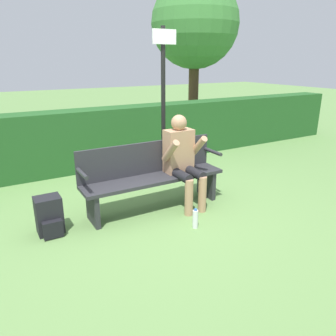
% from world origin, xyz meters
% --- Properties ---
extents(ground_plane, '(40.00, 40.00, 0.00)m').
position_xyz_m(ground_plane, '(0.00, 0.00, 0.00)').
color(ground_plane, '#668E4C').
extents(hedge_back, '(12.00, 0.53, 1.10)m').
position_xyz_m(hedge_back, '(0.00, 2.19, 0.55)').
color(hedge_back, '#235623').
rests_on(hedge_back, ground).
extents(park_bench, '(1.97, 0.43, 0.90)m').
position_xyz_m(park_bench, '(0.00, 0.07, 0.47)').
color(park_bench, '#2D2D33').
rests_on(park_bench, ground).
extents(person_seated, '(0.52, 0.60, 1.25)m').
position_xyz_m(person_seated, '(0.40, -0.06, 0.69)').
color(person_seated, tan).
rests_on(person_seated, ground).
extents(backpack, '(0.29, 0.32, 0.45)m').
position_xyz_m(backpack, '(-1.37, 0.03, 0.21)').
color(backpack, black).
rests_on(backpack, ground).
extents(water_bottle, '(0.07, 0.07, 0.25)m').
position_xyz_m(water_bottle, '(0.17, -0.73, 0.12)').
color(water_bottle, white).
rests_on(water_bottle, ground).
extents(signpost, '(0.40, 0.09, 2.43)m').
position_xyz_m(signpost, '(0.69, 0.99, 1.37)').
color(signpost, black).
rests_on(signpost, ground).
extents(tree, '(2.13, 2.13, 3.84)m').
position_xyz_m(tree, '(2.98, 3.49, 2.75)').
color(tree, '#4C3823').
rests_on(tree, ground).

